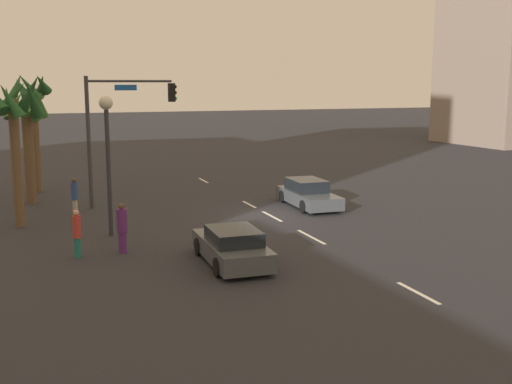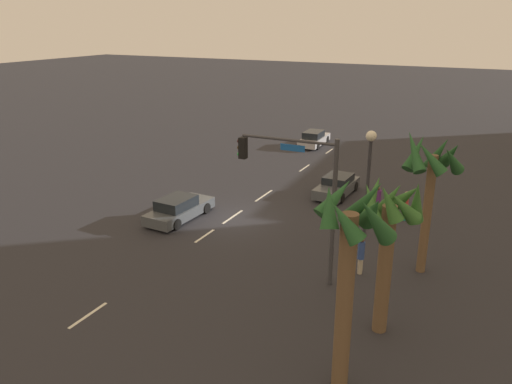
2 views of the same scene
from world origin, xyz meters
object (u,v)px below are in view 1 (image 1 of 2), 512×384
object	(u,v)px
palm_tree_2	(26,120)
streetlamp	(107,138)
pedestrian_1	(77,232)
pedestrian_2	(122,227)
palm_tree_0	(31,107)
palm_tree_1	(14,113)
car_2	(232,247)
pedestrian_0	(75,195)
traffic_signal	(118,120)
car_1	(308,194)

from	to	relation	value
palm_tree_2	streetlamp	bearing A→B (deg)	-161.02
pedestrian_1	pedestrian_2	world-z (taller)	pedestrian_2
pedestrian_1	palm_tree_0	world-z (taller)	palm_tree_0
pedestrian_2	palm_tree_0	size ratio (longest dim) A/B	0.27
pedestrian_1	palm_tree_1	xyz separation A→B (m)	(6.09, 1.90, 4.01)
car_2	pedestrian_0	world-z (taller)	pedestrian_0
palm_tree_1	palm_tree_2	size ratio (longest dim) A/B	1.09
pedestrian_0	pedestrian_2	world-z (taller)	pedestrian_2
palm_tree_1	pedestrian_1	bearing A→B (deg)	-162.71
pedestrian_0	palm_tree_1	bearing A→B (deg)	121.51
pedestrian_1	palm_tree_0	distance (m)	15.78
streetlamp	palm_tree_1	world-z (taller)	palm_tree_1
streetlamp	palm_tree_2	world-z (taller)	palm_tree_2
streetlamp	palm_tree_0	xyz separation A→B (m)	(12.28, 2.60, 0.84)
traffic_signal	pedestrian_0	size ratio (longest dim) A/B	3.61
streetlamp	palm_tree_1	bearing A→B (deg)	48.07
car_1	palm_tree_0	bearing A→B (deg)	53.60
car_2	palm_tree_2	world-z (taller)	palm_tree_2
pedestrian_0	pedestrian_1	size ratio (longest dim) A/B	1.03
pedestrian_2	palm_tree_1	world-z (taller)	palm_tree_1
pedestrian_0	palm_tree_2	xyz separation A→B (m)	(4.04, 1.93, 3.38)
car_1	traffic_signal	world-z (taller)	traffic_signal
streetlamp	pedestrian_1	distance (m)	4.58
pedestrian_2	car_1	bearing A→B (deg)	-61.40
car_1	palm_tree_2	size ratio (longest dim) A/B	0.77
car_2	car_1	bearing A→B (deg)	-39.54
palm_tree_2	palm_tree_0	bearing A→B (deg)	-5.90
streetlamp	palm_tree_0	world-z (taller)	palm_tree_0
car_1	traffic_signal	bearing A→B (deg)	68.94
pedestrian_2	car_2	bearing A→B (deg)	-129.41
pedestrian_0	traffic_signal	bearing A→B (deg)	-56.51
pedestrian_1	pedestrian_2	size ratio (longest dim) A/B	0.94
pedestrian_0	palm_tree_0	xyz separation A→B (m)	(7.66, 1.55, 3.92)
pedestrian_2	palm_tree_2	xyz separation A→B (m)	(11.51, 3.02, 3.37)
traffic_signal	pedestrian_1	size ratio (longest dim) A/B	3.71
car_1	streetlamp	distance (m)	11.22
car_2	streetlamp	bearing A→B (deg)	31.23
pedestrian_0	palm_tree_2	world-z (taller)	palm_tree_2
car_1	palm_tree_0	size ratio (longest dim) A/B	0.69
traffic_signal	palm_tree_0	distance (m)	7.26
pedestrian_2	palm_tree_0	world-z (taller)	palm_tree_0
pedestrian_0	palm_tree_0	size ratio (longest dim) A/B	0.26
streetlamp	pedestrian_0	distance (m)	5.65
pedestrian_1	palm_tree_0	bearing A→B (deg)	3.81
traffic_signal	palm_tree_1	xyz separation A→B (m)	(-3.08, 4.83, 0.53)
car_2	traffic_signal	distance (m)	12.60
streetlamp	pedestrian_1	world-z (taller)	streetlamp
streetlamp	pedestrian_2	world-z (taller)	streetlamp
pedestrian_0	palm_tree_1	xyz separation A→B (m)	(-1.49, 2.43, 3.98)
palm_tree_0	car_1	bearing A→B (deg)	-126.40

